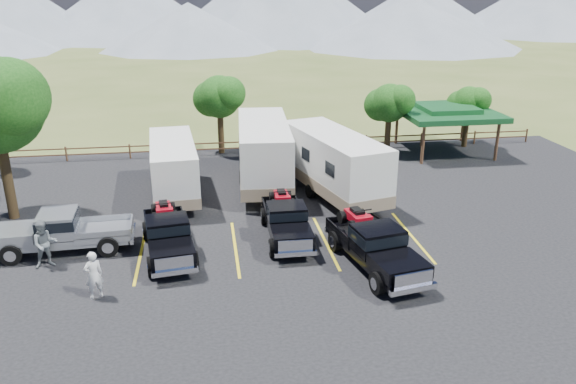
{
  "coord_description": "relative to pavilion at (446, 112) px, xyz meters",
  "views": [
    {
      "loc": [
        -3.01,
        -18.05,
        10.71
      ],
      "look_at": [
        0.67,
        6.41,
        1.6
      ],
      "focal_mm": 35.0,
      "sensor_mm": 36.0,
      "label": 1
    }
  ],
  "objects": [
    {
      "name": "rail_fence",
      "position": [
        -11.0,
        1.5,
        -2.18
      ],
      "size": [
        36.12,
        0.12,
        1.0
      ],
      "color": "brown",
      "rests_on": "ground"
    },
    {
      "name": "trailer_right",
      "position": [
        -9.4,
        -7.47,
        -0.94
      ],
      "size": [
        4.52,
        9.93,
        3.45
      ],
      "rotation": [
        0.0,
        0.0,
        0.26
      ],
      "color": "white",
      "rests_on": "asphalt_lot"
    },
    {
      "name": "trailer_left",
      "position": [
        -17.8,
        -6.19,
        -1.16
      ],
      "size": [
        2.83,
        8.77,
        3.03
      ],
      "rotation": [
        0.0,
        0.0,
        0.08
      ],
      "color": "white",
      "rests_on": "asphalt_lot"
    },
    {
      "name": "rig_left",
      "position": [
        -17.81,
        -13.02,
        -1.86
      ],
      "size": [
        2.54,
        5.74,
        1.85
      ],
      "rotation": [
        0.0,
        0.0,
        0.14
      ],
      "color": "black",
      "rests_on": "asphalt_lot"
    },
    {
      "name": "mountain_range",
      "position": [
        -20.63,
        88.98,
        5.08
      ],
      "size": [
        209.0,
        71.0,
        20.0
      ],
      "color": "slate",
      "rests_on": "ground"
    },
    {
      "name": "asphalt_lot",
      "position": [
        -13.0,
        -14.0,
        -2.77
      ],
      "size": [
        44.0,
        34.0,
        0.04
      ],
      "primitive_type": "cube",
      "color": "black",
      "rests_on": "ground"
    },
    {
      "name": "stall_lines",
      "position": [
        -13.0,
        -13.0,
        -2.74
      ],
      "size": [
        12.12,
        5.5,
        0.01
      ],
      "color": "gold",
      "rests_on": "asphalt_lot"
    },
    {
      "name": "tree_ne_b",
      "position": [
        1.98,
        1.01,
        0.34
      ],
      "size": [
        2.77,
        2.59,
        4.27
      ],
      "color": "black",
      "rests_on": "ground"
    },
    {
      "name": "person_a",
      "position": [
        -20.26,
        -16.35,
        -1.83
      ],
      "size": [
        0.79,
        0.69,
        1.83
      ],
      "primitive_type": "imported",
      "rotation": [
        0.0,
        0.0,
        3.61
      ],
      "color": "white",
      "rests_on": "asphalt_lot"
    },
    {
      "name": "pavilion",
      "position": [
        0.0,
        0.0,
        0.0
      ],
      "size": [
        6.2,
        6.2,
        3.22
      ],
      "color": "brown",
      "rests_on": "ground"
    },
    {
      "name": "rig_right",
      "position": [
        -9.56,
        -15.47,
        -1.79
      ],
      "size": [
        2.98,
        6.2,
        1.99
      ],
      "rotation": [
        0.0,
        0.0,
        0.19
      ],
      "color": "black",
      "rests_on": "asphalt_lot"
    },
    {
      "name": "tree_ne_a",
      "position": [
        -4.03,
        0.01,
        0.69
      ],
      "size": [
        3.11,
        2.92,
        4.76
      ],
      "color": "black",
      "rests_on": "ground"
    },
    {
      "name": "person_b",
      "position": [
        -22.6,
        -13.56,
        -1.77
      ],
      "size": [
        1.14,
        1.0,
        1.96
      ],
      "primitive_type": "imported",
      "rotation": [
        0.0,
        0.0,
        0.31
      ],
      "color": "slate",
      "rests_on": "asphalt_lot"
    },
    {
      "name": "tree_north",
      "position": [
        -15.03,
        2.02,
        1.05
      ],
      "size": [
        3.46,
        3.24,
        5.25
      ],
      "color": "black",
      "rests_on": "ground"
    },
    {
      "name": "pickup_silver",
      "position": [
        -22.2,
        -12.18,
        -1.83
      ],
      "size": [
        6.0,
        2.33,
        1.77
      ],
      "rotation": [
        0.0,
        0.0,
        -1.52
      ],
      "color": "#9A9DA3",
      "rests_on": "asphalt_lot"
    },
    {
      "name": "ground",
      "position": [
        -13.0,
        -17.0,
        -2.79
      ],
      "size": [
        320.0,
        320.0,
        0.0
      ],
      "primitive_type": "plane",
      "color": "#465624",
      "rests_on": "ground"
    },
    {
      "name": "rig_center",
      "position": [
        -12.66,
        -12.2,
        -1.87
      ],
      "size": [
        1.95,
        5.45,
        1.82
      ],
      "rotation": [
        0.0,
        0.0,
        -0.01
      ],
      "color": "black",
      "rests_on": "asphalt_lot"
    },
    {
      "name": "trailer_center",
      "position": [
        -12.87,
        -5.11,
        -0.85
      ],
      "size": [
        3.22,
        10.45,
        3.62
      ],
      "rotation": [
        0.0,
        0.0,
        -0.06
      ],
      "color": "white",
      "rests_on": "asphalt_lot"
    }
  ]
}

